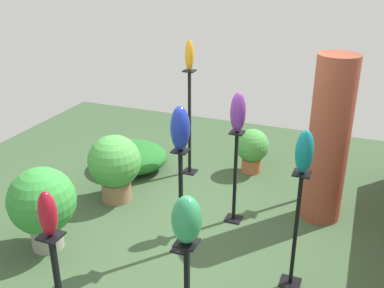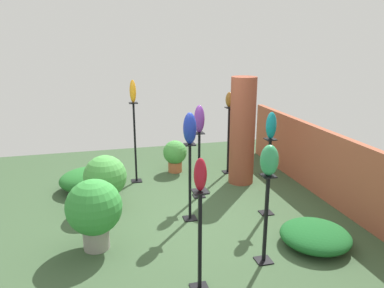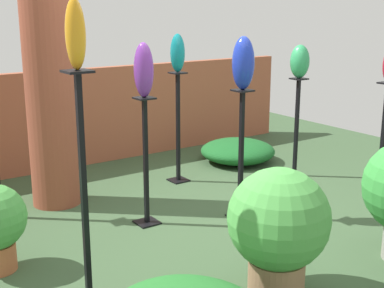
% 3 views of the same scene
% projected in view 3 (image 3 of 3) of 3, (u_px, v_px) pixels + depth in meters
% --- Properties ---
extents(ground_plane, '(8.00, 8.00, 0.00)m').
position_uv_depth(ground_plane, '(232.00, 225.00, 4.87)').
color(ground_plane, '#385133').
extents(brick_wall_back, '(5.60, 0.12, 1.20)m').
position_uv_depth(brick_wall_back, '(104.00, 115.00, 6.78)').
color(brick_wall_back, '#9E5138').
rests_on(brick_wall_back, ground).
extents(brick_pillar, '(0.48, 0.48, 2.05)m').
position_uv_depth(brick_pillar, '(51.00, 103.00, 5.17)').
color(brick_pillar, brown).
rests_on(brick_pillar, ground).
extents(pedestal_cobalt, '(0.20, 0.20, 1.21)m').
position_uv_depth(pedestal_cobalt, '(241.00, 160.00, 4.93)').
color(pedestal_cobalt, black).
rests_on(pedestal_cobalt, ground).
extents(pedestal_amber, '(0.20, 0.20, 1.56)m').
position_uv_depth(pedestal_amber, '(84.00, 203.00, 3.38)').
color(pedestal_amber, black).
rests_on(pedestal_amber, ground).
extents(pedestal_jade, '(0.20, 0.20, 1.15)m').
position_uv_depth(pedestal_jade, '(296.00, 132.00, 6.17)').
color(pedestal_jade, black).
rests_on(pedestal_jade, ground).
extents(pedestal_teal, '(0.20, 0.20, 1.24)m').
position_uv_depth(pedestal_teal, '(178.00, 132.00, 5.97)').
color(pedestal_teal, black).
rests_on(pedestal_teal, ground).
extents(pedestal_violet, '(0.20, 0.20, 1.17)m').
position_uv_depth(pedestal_violet, '(146.00, 167.00, 4.78)').
color(pedestal_violet, black).
rests_on(pedestal_violet, ground).
extents(pedestal_ruby, '(0.20, 0.20, 1.18)m').
position_uv_depth(pedestal_ruby, '(382.00, 143.00, 5.61)').
color(pedestal_ruby, black).
rests_on(pedestal_ruby, ground).
extents(art_vase_cobalt, '(0.20, 0.20, 0.47)m').
position_uv_depth(art_vase_cobalt, '(243.00, 63.00, 4.70)').
color(art_vase_cobalt, '#192D9E').
rests_on(art_vase_cobalt, pedestal_cobalt).
extents(art_vase_amber, '(0.12, 0.12, 0.42)m').
position_uv_depth(art_vase_amber, '(75.00, 34.00, 3.12)').
color(art_vase_amber, orange).
rests_on(art_vase_amber, pedestal_amber).
extents(art_vase_jade, '(0.22, 0.22, 0.37)m').
position_uv_depth(art_vase_jade, '(300.00, 61.00, 5.97)').
color(art_vase_jade, '#2D9356').
rests_on(art_vase_jade, pedestal_jade).
extents(art_vase_teal, '(0.16, 0.16, 0.41)m').
position_uv_depth(art_vase_teal, '(178.00, 53.00, 5.75)').
color(art_vase_teal, '#0F727A').
rests_on(art_vase_teal, pedestal_teal).
extents(art_vase_violet, '(0.17, 0.18, 0.47)m').
position_uv_depth(art_vase_violet, '(144.00, 70.00, 4.56)').
color(art_vase_violet, '#6B2D8C').
rests_on(art_vase_violet, pedestal_violet).
extents(potted_plant_front_left, '(0.69, 0.69, 0.91)m').
position_uv_depth(potted_plant_front_left, '(278.00, 225.00, 3.56)').
color(potted_plant_front_left, '#936B4C').
rests_on(potted_plant_front_left, ground).
extents(foliage_bed_east, '(0.95, 0.94, 0.28)m').
position_uv_depth(foliage_bed_east, '(238.00, 151.00, 6.83)').
color(foliage_bed_east, '#195923').
rests_on(foliage_bed_east, ground).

